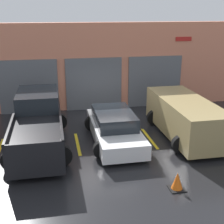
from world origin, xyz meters
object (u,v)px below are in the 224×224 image
sedan_white (114,127)px  traffic_cone (177,182)px  pickup_truck (38,123)px  sedan_side (185,117)px

sedan_white → traffic_cone: (1.14, -3.92, -0.34)m
traffic_cone → pickup_truck: bearing=134.7°
sedan_white → sedan_side: 3.03m
pickup_truck → sedan_white: pickup_truck is taller
sedan_white → traffic_cone: size_ratio=8.20×
sedan_side → traffic_cone: sedan_side is taller
sedan_white → pickup_truck: bearing=174.6°
traffic_cone → sedan_side: bearing=64.3°
pickup_truck → traffic_cone: 5.94m
sedan_side → traffic_cone: size_ratio=9.06×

